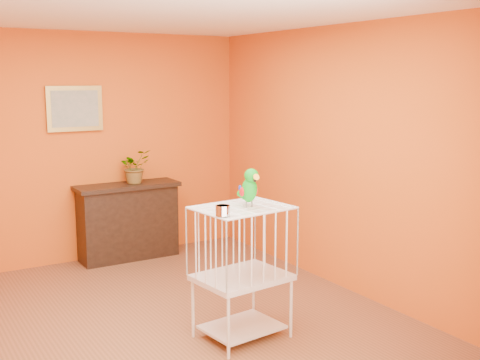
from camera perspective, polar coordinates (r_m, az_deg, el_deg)
ground at (r=5.27m, az=-7.67°, el=-13.74°), size 4.50×4.50×0.00m
room_shell at (r=4.87m, az=-8.08°, el=3.65°), size 4.50×4.50×4.50m
console_cabinet at (r=7.12m, az=-10.56°, el=-3.86°), size 1.19×0.43×0.88m
potted_plant at (r=7.04m, az=-9.95°, el=0.91°), size 0.44×0.47×0.30m
framed_picture at (r=6.94m, az=-15.40°, el=6.54°), size 0.62×0.04×0.50m
birdcage at (r=4.86m, az=0.19°, el=-8.59°), size 0.76×0.61×1.08m
feed_cup at (r=4.41m, az=-1.64°, el=-2.90°), size 0.11×0.11×0.08m
parrot at (r=4.70m, az=0.89°, el=-0.69°), size 0.15×0.28×0.31m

